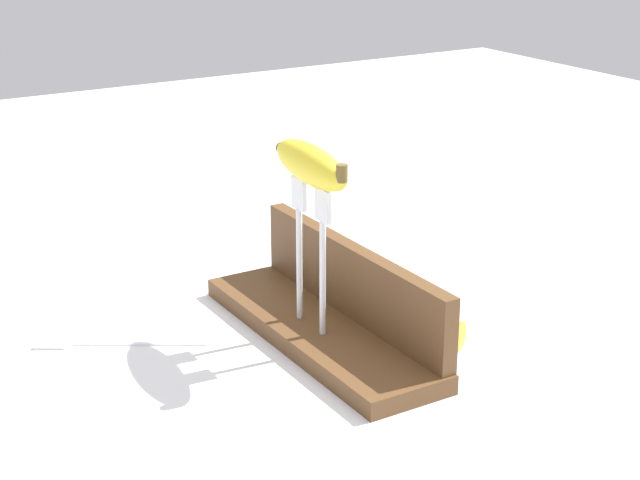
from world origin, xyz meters
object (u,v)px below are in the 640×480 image
fork_fallen_near (98,342)px  banana_chunk_near (443,333)px  banana_raised_center (310,164)px  fork_stand_center (311,241)px

fork_fallen_near → banana_chunk_near: size_ratio=3.30×
banana_raised_center → fork_fallen_near: 0.32m
fork_stand_center → banana_raised_center: banana_raised_center is taller
fork_fallen_near → banana_chunk_near: banana_chunk_near is taller
banana_raised_center → banana_chunk_near: banana_raised_center is taller
fork_stand_center → fork_fallen_near: bearing=-119.6°
fork_stand_center → banana_raised_center: bearing=174.8°
banana_raised_center → fork_fallen_near: bearing=-119.6°
fork_stand_center → banana_raised_center: 0.09m
banana_raised_center → banana_chunk_near: size_ratio=3.06×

